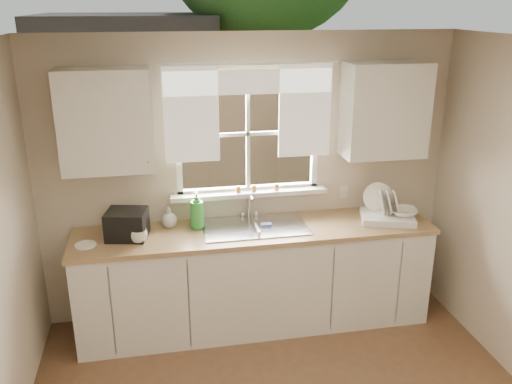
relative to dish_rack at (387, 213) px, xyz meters
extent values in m
cube|color=beige|center=(-1.16, 0.35, -0.40)|extent=(3.60, 0.02, 1.15)
cube|color=beige|center=(-1.16, 0.35, 1.35)|extent=(3.60, 0.02, 0.35)
cube|color=beige|center=(-2.36, 0.35, 0.67)|extent=(1.20, 0.02, 1.00)
cube|color=beige|center=(0.04, 0.35, 0.67)|extent=(1.20, 0.02, 1.00)
cube|color=silver|center=(-1.16, -1.65, 1.52)|extent=(3.60, 4.00, 0.02)
cube|color=white|center=(-1.16, 0.37, 0.17)|extent=(1.30, 0.06, 0.05)
cube|color=white|center=(-1.16, 0.37, 1.17)|extent=(1.30, 0.06, 0.05)
cube|color=white|center=(-1.76, 0.37, 0.67)|extent=(0.05, 0.06, 1.05)
cube|color=white|center=(-0.56, 0.37, 0.67)|extent=(0.05, 0.06, 1.05)
cube|color=white|center=(-1.16, 0.37, 0.67)|extent=(0.03, 0.04, 1.00)
cube|color=white|center=(-1.16, 0.37, 0.67)|extent=(1.20, 0.04, 0.03)
cube|color=white|center=(-1.16, 0.31, 0.15)|extent=(1.38, 0.14, 0.04)
cylinder|color=white|center=(-1.16, 0.29, 1.27)|extent=(1.50, 0.02, 0.02)
cube|color=white|center=(-1.64, 0.30, 0.87)|extent=(0.45, 0.02, 0.80)
cube|color=white|center=(-0.68, 0.30, 0.87)|extent=(0.45, 0.02, 0.80)
cube|color=white|center=(-1.16, 0.30, 1.12)|extent=(1.40, 0.02, 0.20)
cube|color=silver|center=(-1.16, 0.03, -0.54)|extent=(3.00, 0.62, 0.87)
cube|color=#A27F51|center=(-1.16, 0.03, -0.09)|extent=(3.04, 0.65, 0.04)
cube|color=silver|center=(-2.31, 0.18, 0.87)|extent=(0.70, 0.33, 0.80)
cube|color=silver|center=(-0.01, 0.18, 0.87)|extent=(0.70, 0.33, 0.80)
cube|color=beige|center=(-0.28, 0.34, 0.10)|extent=(0.08, 0.01, 0.12)
cylinder|color=brown|center=(-1.26, 0.29, 0.20)|extent=(0.04, 0.04, 0.06)
cylinder|color=brown|center=(-0.92, 0.29, 0.20)|extent=(0.04, 0.04, 0.06)
cylinder|color=brown|center=(-1.12, 0.29, 0.20)|extent=(0.04, 0.04, 0.06)
cube|color=#335421|center=(-1.16, 5.35, -1.00)|extent=(20.00, 10.00, 0.02)
cube|color=#987254|center=(-1.16, 3.35, -0.08)|extent=(8.00, 0.10, 1.80)
cube|color=maroon|center=(-2.36, 6.85, 0.12)|extent=(3.00, 3.00, 2.20)
cube|color=black|center=(-2.36, 6.85, 1.37)|extent=(3.20, 3.20, 0.30)
cylinder|color=#423021|center=(0.24, 6.35, 0.62)|extent=(0.36, 0.36, 3.20)
cube|color=#B7B7BC|center=(-1.16, 0.06, -0.15)|extent=(0.84, 0.46, 0.18)
cube|color=#B7B7BC|center=(-1.16, 0.06, -0.06)|extent=(0.88, 0.50, 0.01)
cube|color=#B7B7BC|center=(-1.16, 0.06, -0.09)|extent=(0.02, 0.41, 0.14)
cylinder|color=silver|center=(-1.16, 0.31, 0.04)|extent=(0.03, 0.03, 0.22)
cylinder|color=silver|center=(-1.16, 0.23, 0.15)|extent=(0.02, 0.18, 0.02)
sphere|color=silver|center=(-1.22, 0.31, -0.04)|extent=(0.05, 0.05, 0.05)
sphere|color=silver|center=(-1.10, 0.31, -0.04)|extent=(0.05, 0.05, 0.05)
cube|color=white|center=(0.00, -0.01, -0.04)|extent=(0.53, 0.45, 0.06)
cylinder|color=white|center=(-0.05, 0.11, 0.11)|extent=(0.27, 0.14, 0.25)
cylinder|color=white|center=(-0.05, 0.01, 0.10)|extent=(0.13, 0.23, 0.22)
cylinder|color=white|center=(0.00, -0.01, 0.10)|extent=(0.13, 0.23, 0.22)
cylinder|color=white|center=(0.06, -0.02, 0.10)|extent=(0.13, 0.23, 0.22)
imported|color=white|center=(0.13, -0.05, 0.02)|extent=(0.29, 0.29, 0.06)
imported|color=green|center=(-1.64, 0.14, 0.10)|extent=(0.14, 0.14, 0.33)
imported|color=#326EBC|center=(-1.62, 0.18, 0.02)|extent=(0.10, 0.10, 0.17)
imported|color=#ECE4C2|center=(-1.87, 0.21, 0.02)|extent=(0.15, 0.15, 0.17)
cylinder|color=white|center=(-2.54, -0.04, -0.06)|extent=(0.17, 0.17, 0.01)
imported|color=silver|center=(-2.12, -0.06, -0.01)|extent=(0.14, 0.14, 0.11)
cube|color=black|center=(-2.21, 0.05, 0.05)|extent=(0.36, 0.33, 0.23)
camera|label=1|loc=(-1.95, -4.09, 1.75)|focal=38.00mm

